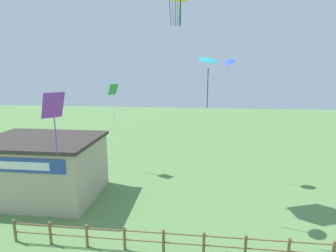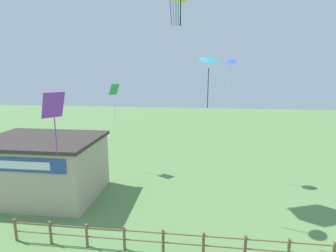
# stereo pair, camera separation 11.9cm
# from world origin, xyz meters

# --- Properties ---
(wooden_fence) EXTENTS (15.96, 0.14, 1.27)m
(wooden_fence) POSITION_xyz_m (0.00, 6.54, 0.71)
(wooden_fence) COLOR brown
(wooden_fence) RESTS_ON ground_plane
(seaside_building) EXTENTS (7.98, 5.80, 4.29)m
(seaside_building) POSITION_xyz_m (-9.38, 11.70, 2.16)
(seaside_building) COLOR #B7A88E
(seaside_building) RESTS_ON ground_plane
(kite_cyan_delta) EXTENTS (1.57, 1.55, 3.04)m
(kite_cyan_delta) POSITION_xyz_m (2.09, 10.79, 9.46)
(kite_cyan_delta) COLOR #2DB2C6
(kite_purple_streamer) EXTENTS (1.05, 1.11, 2.95)m
(kite_purple_streamer) POSITION_xyz_m (-5.01, 6.30, 7.13)
(kite_purple_streamer) COLOR purple
(kite_green_diamond) EXTENTS (0.96, 0.98, 3.52)m
(kite_green_diamond) POSITION_xyz_m (-5.87, 17.59, 6.85)
(kite_green_diamond) COLOR green
(kite_blue_delta) EXTENTS (1.32, 1.31, 2.65)m
(kite_blue_delta) POSITION_xyz_m (3.99, 17.12, 9.54)
(kite_blue_delta) COLOR blue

